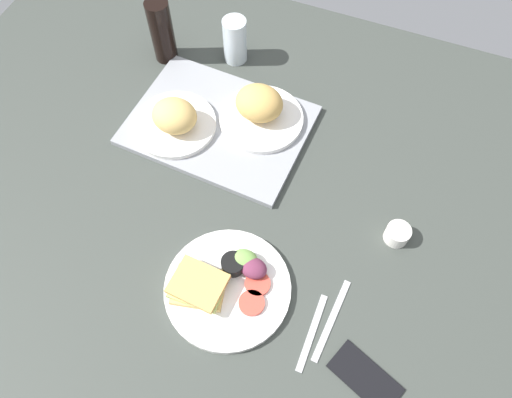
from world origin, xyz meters
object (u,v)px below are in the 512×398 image
at_px(soda_bottle, 162,31).
at_px(cell_phone, 365,377).
at_px(bread_plate_near, 175,119).
at_px(knife, 332,320).
at_px(plate_with_salad, 225,284).
at_px(serving_tray, 219,125).
at_px(fork, 312,332).
at_px(drinking_glass, 235,40).
at_px(bread_plate_far, 260,109).
at_px(espresso_cup, 397,234).

distance_m(soda_bottle, cell_phone, 1.00).
bearing_deg(bread_plate_near, knife, -31.86).
distance_m(plate_with_salad, knife, 0.24).
distance_m(serving_tray, fork, 0.58).
distance_m(plate_with_salad, cell_phone, 0.34).
relative_size(fork, knife, 0.89).
bearing_deg(serving_tray, drinking_glass, 102.60).
xyz_separation_m(bread_plate_near, cell_phone, (0.62, -0.41, -0.05)).
height_order(serving_tray, knife, serving_tray).
relative_size(bread_plate_far, knife, 1.15).
xyz_separation_m(serving_tray, soda_bottle, (-0.24, 0.18, 0.08)).
height_order(plate_with_salad, drinking_glass, drinking_glass).
bearing_deg(bread_plate_near, plate_with_salad, -50.00).
height_order(bread_plate_near, drinking_glass, drinking_glass).
bearing_deg(bread_plate_near, bread_plate_far, 29.83).
height_order(drinking_glass, knife, drinking_glass).
distance_m(drinking_glass, espresso_cup, 0.68).
height_order(plate_with_salad, cell_phone, plate_with_salad).
bearing_deg(drinking_glass, bread_plate_near, -97.66).
xyz_separation_m(plate_with_salad, drinking_glass, (-0.25, 0.64, 0.05)).
height_order(serving_tray, plate_with_salad, plate_with_salad).
height_order(espresso_cup, fork, espresso_cup).
relative_size(drinking_glass, espresso_cup, 2.35).
bearing_deg(drinking_glass, fork, -55.67).
xyz_separation_m(knife, cell_phone, (0.10, -0.09, 0.00)).
relative_size(bread_plate_far, fork, 1.28).
distance_m(plate_with_salad, fork, 0.21).
bearing_deg(drinking_glass, cell_phone, -50.71).
relative_size(bread_plate_far, plate_with_salad, 0.79).
xyz_separation_m(fork, cell_phone, (0.13, -0.05, 0.00)).
distance_m(serving_tray, bread_plate_far, 0.12).
distance_m(bread_plate_near, cell_phone, 0.74).
relative_size(bread_plate_far, cell_phone, 1.51).
xyz_separation_m(plate_with_salad, fork, (0.21, -0.02, -0.01)).
distance_m(bread_plate_near, drinking_glass, 0.30).
relative_size(serving_tray, knife, 2.37).
relative_size(serving_tray, plate_with_salad, 1.64).
bearing_deg(cell_phone, bread_plate_far, 151.02).
bearing_deg(bread_plate_far, plate_with_salad, -77.82).
bearing_deg(fork, knife, -36.69).
xyz_separation_m(plate_with_salad, knife, (0.24, 0.02, -0.01)).
bearing_deg(espresso_cup, cell_phone, -86.79).
distance_m(fork, cell_phone, 0.14).
xyz_separation_m(drinking_glass, knife, (0.48, -0.62, -0.06)).
bearing_deg(soda_bottle, serving_tray, -36.30).
relative_size(serving_tray, bread_plate_near, 2.11).
bearing_deg(soda_bottle, bread_plate_near, -57.63).
xyz_separation_m(soda_bottle, espresso_cup, (0.75, -0.32, -0.07)).
xyz_separation_m(bread_plate_far, soda_bottle, (-0.33, 0.12, 0.04)).
xyz_separation_m(plate_with_salad, soda_bottle, (-0.43, 0.57, 0.07)).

